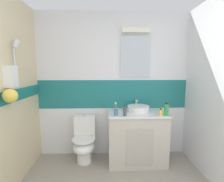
{
  "coord_description": "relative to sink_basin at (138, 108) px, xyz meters",
  "views": [
    {
      "loc": [
        -0.1,
        -0.39,
        1.53
      ],
      "look_at": [
        -0.03,
        2.0,
        1.21
      ],
      "focal_mm": 25.65,
      "sensor_mm": 36.0,
      "label": 1
    }
  ],
  "objects": [
    {
      "name": "soap_dispenser",
      "position": [
        -0.25,
        -0.24,
        0.02
      ],
      "size": [
        0.05,
        0.05,
        0.18
      ],
      "color": "#4C4C51",
      "rests_on": "vanity_cabinet"
    },
    {
      "name": "sink_basin",
      "position": [
        0.0,
        0.0,
        0.0
      ],
      "size": [
        0.35,
        0.4,
        0.17
      ],
      "color": "white",
      "rests_on": "vanity_cabinet"
    },
    {
      "name": "mouthwash_bottle",
      "position": [
        0.37,
        -0.24,
        0.04
      ],
      "size": [
        0.07,
        0.07,
        0.2
      ],
      "color": "green",
      "rests_on": "vanity_cabinet"
    },
    {
      "name": "toothbrush_cup",
      "position": [
        -0.38,
        -0.22,
        0.0
      ],
      "size": [
        0.06,
        0.06,
        0.2
      ],
      "color": "#4C7299",
      "rests_on": "vanity_cabinet"
    },
    {
      "name": "toilet",
      "position": [
        -0.9,
        0.0,
        -0.55
      ],
      "size": [
        0.37,
        0.5,
        0.76
      ],
      "color": "white",
      "rests_on": "ground_plane"
    },
    {
      "name": "vanity_cabinet",
      "position": [
        -0.03,
        -0.03,
        -0.48
      ],
      "size": [
        0.94,
        0.57,
        0.85
      ],
      "color": "beige",
      "rests_on": "ground_plane"
    },
    {
      "name": "wall_back_tiled",
      "position": [
        -0.4,
        0.3,
        0.36
      ],
      "size": [
        3.2,
        0.2,
        2.5
      ],
      "color": "white",
      "rests_on": "ground_plane"
    },
    {
      "name": "perfume_flask_small",
      "position": [
        0.29,
        -0.23,
        -0.0
      ],
      "size": [
        0.04,
        0.03,
        0.11
      ],
      "color": "yellow",
      "rests_on": "vanity_cabinet"
    }
  ]
}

